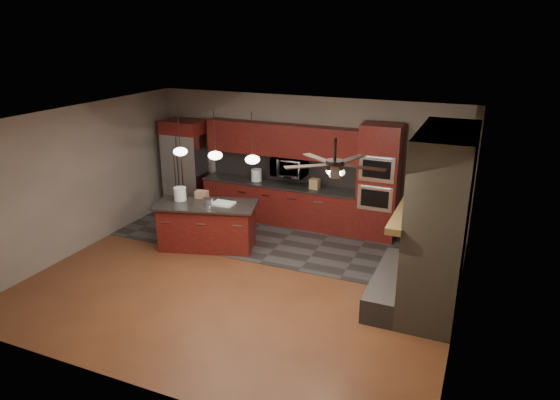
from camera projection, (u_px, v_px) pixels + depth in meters
The scene contains 22 objects.
ground at pixel (245, 278), 8.74m from camera, with size 7.00×7.00×0.00m, color brown.
ceiling at pixel (240, 119), 7.82m from camera, with size 7.00×6.00×0.02m, color white.
back_wall at pixel (305, 161), 10.89m from camera, with size 7.00×0.02×2.80m, color gray.
right_wall at pixel (465, 236), 6.99m from camera, with size 0.02×6.00×2.80m, color gray.
left_wall at pixel (80, 179), 9.58m from camera, with size 0.02×6.00×2.80m, color gray.
slate_tile_patch at pixel (284, 240), 10.30m from camera, with size 7.00×2.40×0.01m, color #383532.
fireplace_column at pixel (434, 228), 7.54m from camera, with size 1.30×2.10×2.80m.
back_cabinetry at pixel (281, 183), 11.01m from camera, with size 3.59×0.64×2.20m.
oven_tower at pixel (379, 183), 10.06m from camera, with size 0.80×0.63×2.38m.
microwave at pixel (289, 166), 10.80m from camera, with size 0.73×0.41×0.50m, color silver.
refrigerator at pixel (187, 166), 11.71m from camera, with size 0.93×0.75×2.15m.
kitchen_island at pixel (207, 225), 9.82m from camera, with size 2.11×1.37×0.92m.
white_bucket at pixel (180, 194), 9.83m from camera, with size 0.24×0.24×0.26m, color white.
paint_can at pixel (208, 202), 9.59m from camera, with size 0.20×0.20×0.13m, color #B0B0B5.
paint_tray at pixel (223, 203), 9.62m from camera, with size 0.41×0.29×0.04m, color white.
cardboard_box at pixel (202, 194), 9.96m from camera, with size 0.24×0.17×0.15m, color #926B4B.
counter_bucket at pixel (257, 175), 11.13m from camera, with size 0.23×0.23×0.26m, color white.
counter_box at pixel (315, 184), 10.58m from camera, with size 0.20×0.15×0.22m, color #A08052.
pendant_left at pixel (180, 151), 9.31m from camera, with size 0.26×0.26×0.92m.
pendant_center at pixel (215, 155), 9.04m from camera, with size 0.26×0.26×0.92m.
pendant_right at pixel (252, 159), 8.76m from camera, with size 0.26×0.26×0.92m.
ceiling_fan at pixel (335, 164), 6.57m from camera, with size 1.27×1.33×0.41m.
Camera 1 is at (3.63, -6.93, 4.18)m, focal length 32.00 mm.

